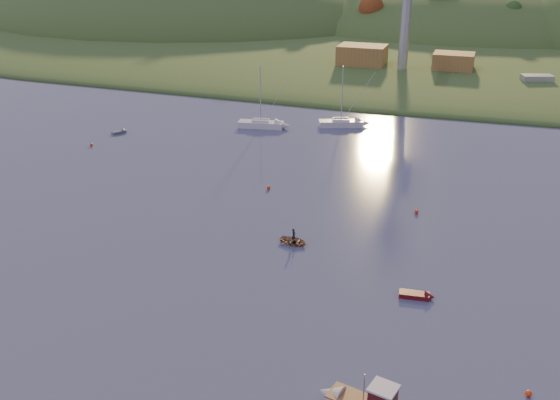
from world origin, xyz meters
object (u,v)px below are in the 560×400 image
(sailboat_near, at_px, (261,124))
(red_tender, at_px, (421,296))
(canoe, at_px, (294,241))
(grey_dinghy, at_px, (122,132))
(sailboat_far, at_px, (341,122))

(sailboat_near, height_order, red_tender, sailboat_near)
(canoe, xyz_separation_m, grey_dinghy, (-40.53, 30.08, -0.12))
(sailboat_near, bearing_deg, red_tender, -63.53)
(canoe, xyz_separation_m, red_tender, (14.74, -6.74, -0.09))
(sailboat_near, height_order, grey_dinghy, sailboat_near)
(red_tender, bearing_deg, canoe, 149.54)
(sailboat_near, xyz_separation_m, red_tender, (33.69, -47.40, -0.48))
(red_tender, relative_size, grey_dinghy, 1.19)
(canoe, distance_m, grey_dinghy, 50.47)
(canoe, relative_size, grey_dinghy, 1.11)
(red_tender, height_order, grey_dinghy, red_tender)
(red_tender, bearing_deg, sailboat_far, 105.37)
(sailboat_near, bearing_deg, grey_dinghy, -162.82)
(sailboat_far, distance_m, red_tender, 56.50)
(red_tender, xyz_separation_m, grey_dinghy, (-55.27, 36.82, -0.03))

